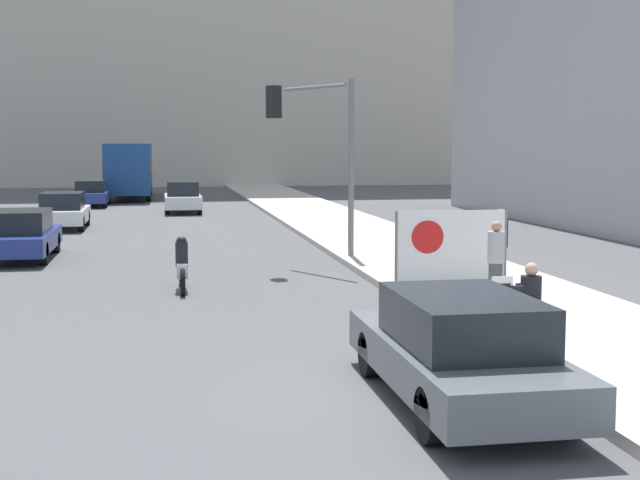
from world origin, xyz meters
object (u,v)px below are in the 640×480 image
object	(u,v)px
parked_car_curbside	(459,349)
car_on_road_distant	(183,197)
car_on_road_nearest	(22,235)
traffic_light_pole	(321,136)
motorcycle_on_road	(182,267)
seated_protester	(532,298)
car_on_road_midblock	(63,211)
protest_banner	(451,248)
jogger_on_sidewalk	(496,261)
pedestrian_behind	(500,245)
city_bus_on_road	(130,167)
car_on_road_far_lane	(92,193)

from	to	relation	value
parked_car_curbside	car_on_road_distant	xyz separation A→B (m)	(-2.70, 32.95, 0.04)
car_on_road_nearest	traffic_light_pole	bearing A→B (deg)	-16.63
motorcycle_on_road	seated_protester	bearing A→B (deg)	-50.69
car_on_road_nearest	car_on_road_midblock	world-z (taller)	car_on_road_midblock
protest_banner	parked_car_curbside	xyz separation A→B (m)	(-2.45, -7.74, -0.36)
jogger_on_sidewalk	protest_banner	bearing A→B (deg)	-98.47
pedestrian_behind	parked_car_curbside	xyz separation A→B (m)	(-3.85, -8.42, -0.30)
car_on_road_midblock	city_bus_on_road	bearing A→B (deg)	84.55
parked_car_curbside	city_bus_on_road	bearing A→B (deg)	97.08
jogger_on_sidewalk	car_on_road_distant	xyz separation A→B (m)	(-5.54, 26.86, -0.23)
jogger_on_sidewalk	car_on_road_far_lane	distance (m)	33.86
protest_banner	jogger_on_sidewalk	bearing A→B (deg)	-76.77
seated_protester	jogger_on_sidewalk	size ratio (longest dim) A/B	0.75
city_bus_on_road	car_on_road_far_lane	bearing A→B (deg)	-104.70
seated_protester	pedestrian_behind	bearing A→B (deg)	67.97
motorcycle_on_road	pedestrian_behind	bearing A→B (deg)	-9.17
seated_protester	car_on_road_nearest	xyz separation A→B (m)	(-9.89, 13.07, -0.10)
protest_banner	car_on_road_midblock	size ratio (longest dim) A/B	0.61
car_on_road_nearest	motorcycle_on_road	size ratio (longest dim) A/B	2.24
seated_protester	city_bus_on_road	xyz separation A→B (m)	(-7.83, 42.29, 1.10)
city_bus_on_road	motorcycle_on_road	bearing A→B (deg)	-86.24
seated_protester	jogger_on_sidewalk	xyz separation A→B (m)	(0.63, 3.22, 0.17)
car_on_road_nearest	car_on_road_far_lane	world-z (taller)	car_on_road_nearest
car_on_road_distant	city_bus_on_road	world-z (taller)	city_bus_on_road
parked_car_curbside	car_on_road_far_lane	distance (m)	39.06
parked_car_curbside	city_bus_on_road	distance (m)	45.52
seated_protester	car_on_road_midblock	world-z (taller)	car_on_road_midblock
traffic_light_pole	parked_car_curbside	bearing A→B (deg)	-92.65
car_on_road_midblock	city_bus_on_road	world-z (taller)	city_bus_on_road
car_on_road_midblock	car_on_road_far_lane	xyz separation A→B (m)	(0.11, 13.05, -0.01)
parked_car_curbside	car_on_road_nearest	distance (m)	17.69
seated_protester	car_on_road_far_lane	world-z (taller)	car_on_road_far_lane
protest_banner	car_on_road_midblock	xyz separation A→B (m)	(-9.95, 17.57, -0.35)
jogger_on_sidewalk	motorcycle_on_road	bearing A→B (deg)	-51.38
traffic_light_pole	motorcycle_on_road	distance (m)	6.27
car_on_road_far_lane	motorcycle_on_road	size ratio (longest dim) A/B	2.24
jogger_on_sidewalk	pedestrian_behind	world-z (taller)	pedestrian_behind
protest_banner	traffic_light_pole	bearing A→B (deg)	107.71
traffic_light_pole	car_on_road_distant	bearing A→B (deg)	99.69
parked_car_curbside	motorcycle_on_road	size ratio (longest dim) A/B	2.31
car_on_road_distant	motorcycle_on_road	distance (m)	23.39
traffic_light_pole	jogger_on_sidewalk	bearing A→B (deg)	-73.28
traffic_light_pole	car_on_road_far_lane	distance (m)	26.31
pedestrian_behind	city_bus_on_road	world-z (taller)	city_bus_on_road
traffic_light_pole	car_on_road_nearest	distance (m)	9.10
seated_protester	protest_banner	xyz separation A→B (m)	(0.24, 4.87, 0.26)
pedestrian_behind	motorcycle_on_road	size ratio (longest dim) A/B	0.82
car_on_road_far_lane	seated_protester	bearing A→B (deg)	-74.85
seated_protester	car_on_road_distant	bearing A→B (deg)	93.65
pedestrian_behind	car_on_road_far_lane	size ratio (longest dim) A/B	0.37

